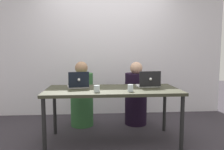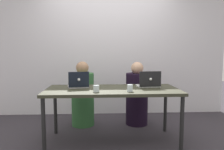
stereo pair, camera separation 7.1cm
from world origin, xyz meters
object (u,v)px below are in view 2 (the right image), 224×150
person_on_left (83,97)px  person_on_right (137,97)px  water_glass_right (130,89)px  laptop_back_right (149,84)px  water_glass_left (96,89)px  laptop_back_left (78,84)px

person_on_left → person_on_right: person_on_left is taller
person_on_left → water_glass_right: bearing=135.5°
person_on_left → laptop_back_right: size_ratio=3.30×
water_glass_left → person_on_right: bearing=54.4°
laptop_back_left → water_glass_right: 0.76m
person_on_right → water_glass_right: bearing=61.1°
person_on_right → water_glass_left: person_on_right is taller
laptop_back_right → person_on_right: bearing=-89.1°
laptop_back_left → laptop_back_right: bearing=169.3°
person_on_left → person_on_right: 0.93m
laptop_back_right → water_glass_left: 0.82m
person_on_left → water_glass_right: (0.68, -0.94, 0.30)m
laptop_back_right → water_glass_left: (-0.74, -0.34, -0.01)m
laptop_back_left → water_glass_left: bearing=116.0°
person_on_right → laptop_back_left: size_ratio=3.37×
person_on_left → laptop_back_right: person_on_left is taller
laptop_back_right → water_glass_right: bearing=41.8°
person_on_right → water_glass_right: 1.02m
person_on_right → laptop_back_left: person_on_right is taller
water_glass_right → water_glass_left: bearing=-178.9°
person_on_right → laptop_back_right: person_on_right is taller
person_on_left → person_on_right: (0.93, 0.00, -0.00)m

